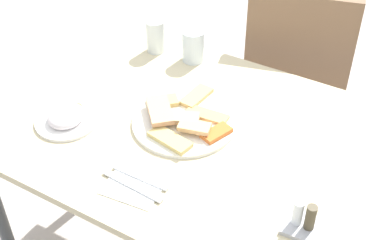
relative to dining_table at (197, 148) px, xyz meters
name	(u,v)px	position (x,y,z in m)	size (l,w,h in m)	color
dining_table	(197,148)	(0.00, 0.00, 0.00)	(1.24, 0.86, 0.72)	beige
dining_chair	(296,72)	(0.06, 0.71, -0.11)	(0.52, 0.52, 0.93)	brown
pide_platter	(184,120)	(-0.05, 0.01, 0.09)	(0.32, 0.34, 0.05)	white
salad_plate_greens	(67,117)	(-0.37, -0.17, 0.09)	(0.20, 0.20, 0.05)	white
soda_can	(156,36)	(-0.36, 0.32, 0.13)	(0.07, 0.07, 0.12)	silver
drinking_glass	(193,46)	(-0.21, 0.34, 0.13)	(0.08, 0.08, 0.12)	silver
paper_napkin	(136,183)	(-0.03, -0.27, 0.07)	(0.15, 0.15, 0.00)	white
fork	(132,186)	(-0.03, -0.29, 0.08)	(0.20, 0.02, 0.01)	silver
spoon	(140,177)	(-0.03, -0.26, 0.08)	(0.18, 0.01, 0.01)	silver
condiment_caddy	(303,221)	(0.41, -0.19, 0.10)	(0.10, 0.10, 0.09)	#B2B2B7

